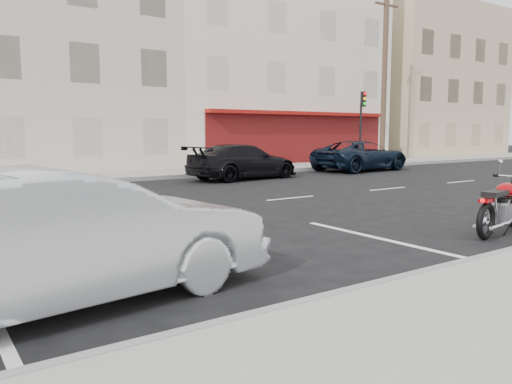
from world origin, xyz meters
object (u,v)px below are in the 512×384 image
sedan_silver (67,237)px  car_far (243,162)px  utility_pole (384,79)px  fire_hydrant (338,156)px  traffic_light (362,118)px  suv_far (361,156)px

sedan_silver → car_far: (9.24, 10.77, -0.06)m
sedan_silver → car_far: size_ratio=0.96×
utility_pole → fire_hydrant: bearing=-178.4°
utility_pole → sedan_silver: bearing=-146.1°
traffic_light → sedan_silver: (-18.76, -13.68, -1.82)m
car_far → utility_pole: bearing=-81.0°
traffic_light → sedan_silver: size_ratio=0.85×
utility_pole → car_far: bearing=-164.6°
traffic_light → suv_far: size_ratio=0.75×
fire_hydrant → suv_far: size_ratio=0.14×
utility_pole → suv_far: size_ratio=1.78×
suv_far → fire_hydrant: bearing=-29.0°
car_far → suv_far: bearing=-93.7°
traffic_light → fire_hydrant: traffic_light is taller
sedan_silver → car_far: 14.19m
sedan_silver → suv_far: (16.06, 11.09, -0.03)m
utility_pole → traffic_light: bearing=-172.4°
fire_hydrant → car_far: car_far is taller
utility_pole → traffic_light: utility_pole is taller
traffic_light → car_far: size_ratio=0.82×
car_far → sedan_silver: bearing=132.9°
sedan_silver → fire_hydrant: bearing=-58.7°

